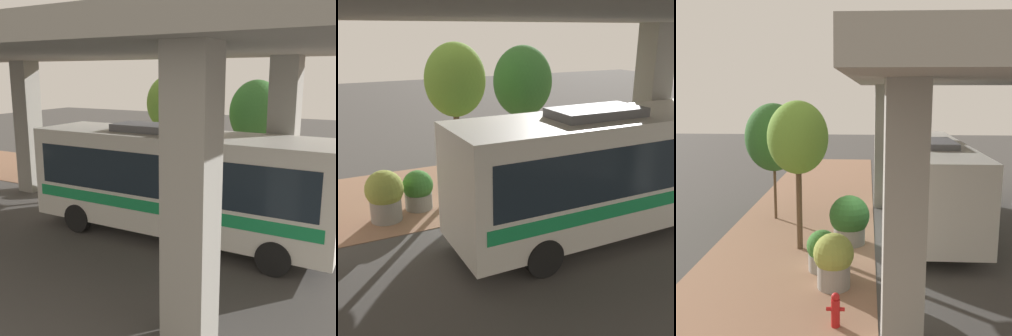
# 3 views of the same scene
# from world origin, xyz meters

# --- Properties ---
(ground_plane) EXTENTS (80.00, 80.00, 0.00)m
(ground_plane) POSITION_xyz_m (0.00, 0.00, 0.00)
(ground_plane) COLOR #474442
(ground_plane) RESTS_ON ground
(sidewalk_strip) EXTENTS (6.00, 40.00, 0.02)m
(sidewalk_strip) POSITION_xyz_m (-3.00, 0.00, 0.01)
(sidewalk_strip) COLOR #936B51
(sidewalk_strip) RESTS_ON ground
(overpass) EXTENTS (9.40, 19.79, 6.61)m
(overpass) POSITION_xyz_m (4.00, 0.00, 5.82)
(overpass) COLOR gray
(overpass) RESTS_ON ground
(bus) EXTENTS (2.78, 10.25, 3.80)m
(bus) POSITION_xyz_m (2.43, 2.99, 2.05)
(bus) COLOR silver
(bus) RESTS_ON ground
(planter_front) EXTENTS (1.52, 1.52, 1.87)m
(planter_front) POSITION_xyz_m (-0.95, 0.49, 0.95)
(planter_front) COLOR gray
(planter_front) RESTS_ON ground
(planter_middle) EXTENTS (1.20, 1.20, 1.66)m
(planter_middle) POSITION_xyz_m (-1.26, -3.15, 0.86)
(planter_middle) COLOR gray
(planter_middle) RESTS_ON ground
(planter_back) EXTENTS (1.02, 1.02, 1.35)m
(planter_back) POSITION_xyz_m (-1.72, -1.97, 0.67)
(planter_back) COLOR gray
(planter_back) RESTS_ON ground
(street_tree_near) EXTENTS (2.15, 2.15, 5.41)m
(street_tree_near) POSITION_xyz_m (-2.74, -0.16, 4.09)
(street_tree_near) COLOR brown
(street_tree_near) RESTS_ON ground
(street_tree_far) EXTENTS (2.49, 2.49, 5.20)m
(street_tree_far) POSITION_xyz_m (-4.42, 3.45, 3.71)
(street_tree_far) COLOR brown
(street_tree_far) RESTS_ON ground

